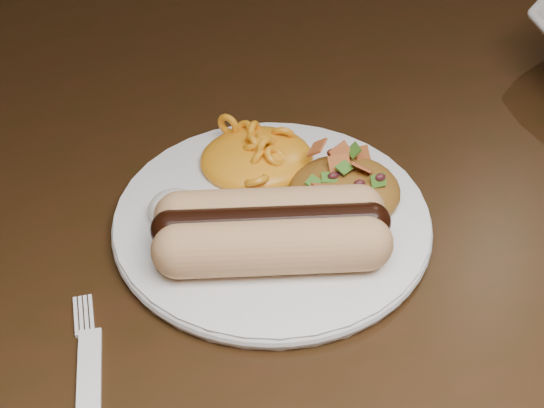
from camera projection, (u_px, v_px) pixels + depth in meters
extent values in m
cube|color=black|center=(342.00, 204.00, 0.64)|extent=(1.60, 0.90, 0.04)
cylinder|color=white|center=(272.00, 220.00, 0.59)|extent=(0.31, 0.31, 0.01)
cylinder|color=tan|center=(277.00, 245.00, 0.53)|extent=(0.14, 0.06, 0.04)
cylinder|color=tan|center=(266.00, 216.00, 0.55)|extent=(0.14, 0.06, 0.04)
cylinder|color=black|center=(271.00, 226.00, 0.54)|extent=(0.15, 0.05, 0.03)
ellipsoid|color=#FFAE28|center=(256.00, 145.00, 0.62)|extent=(0.12, 0.12, 0.04)
ellipsoid|color=white|center=(175.00, 205.00, 0.57)|extent=(0.05, 0.05, 0.03)
ellipsoid|color=#B82A0A|center=(345.00, 186.00, 0.59)|extent=(0.09, 0.08, 0.04)
cube|color=white|center=(89.00, 393.00, 0.47)|extent=(0.03, 0.14, 0.00)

